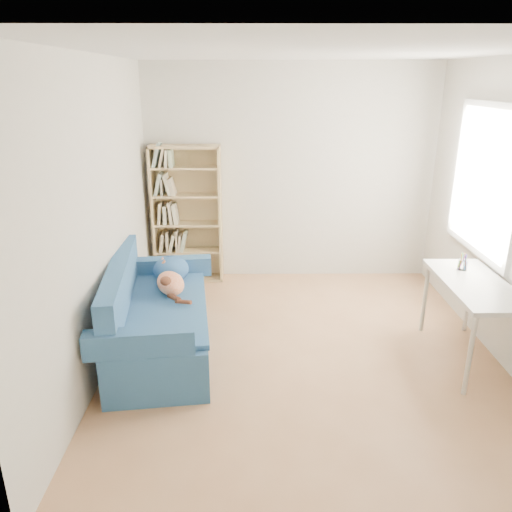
{
  "coord_description": "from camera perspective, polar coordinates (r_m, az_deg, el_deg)",
  "views": [
    {
      "loc": [
        -0.47,
        -4.04,
        2.41
      ],
      "look_at": [
        -0.43,
        0.32,
        0.85
      ],
      "focal_mm": 35.0,
      "sensor_mm": 36.0,
      "label": 1
    }
  ],
  "objects": [
    {
      "name": "bookshelf",
      "position": [
        6.16,
        -7.83,
        4.12
      ],
      "size": [
        0.84,
        0.26,
        1.67
      ],
      "color": "tan",
      "rests_on": "ground"
    },
    {
      "name": "room_shell",
      "position": [
        4.18,
        7.41,
        8.87
      ],
      "size": [
        3.54,
        4.04,
        2.62
      ],
      "color": "silver",
      "rests_on": "ground"
    },
    {
      "name": "pen_cup",
      "position": [
        4.93,
        22.56,
        -0.79
      ],
      "size": [
        0.08,
        0.08,
        0.16
      ],
      "color": "white",
      "rests_on": "desk"
    },
    {
      "name": "sofa",
      "position": [
        4.72,
        -11.32,
        -6.82
      ],
      "size": [
        1.04,
        1.85,
        0.87
      ],
      "rotation": [
        0.0,
        0.0,
        0.12
      ],
      "color": "navy",
      "rests_on": "ground"
    },
    {
      "name": "ground",
      "position": [
        4.72,
        5.37,
        -11.07
      ],
      "size": [
        4.0,
        4.0,
        0.0
      ],
      "primitive_type": "plane",
      "color": "#A8744C",
      "rests_on": "ground"
    },
    {
      "name": "desk",
      "position": [
        4.72,
        23.72,
        -3.64
      ],
      "size": [
        0.54,
        1.18,
        0.75
      ],
      "color": "silver",
      "rests_on": "ground"
    }
  ]
}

